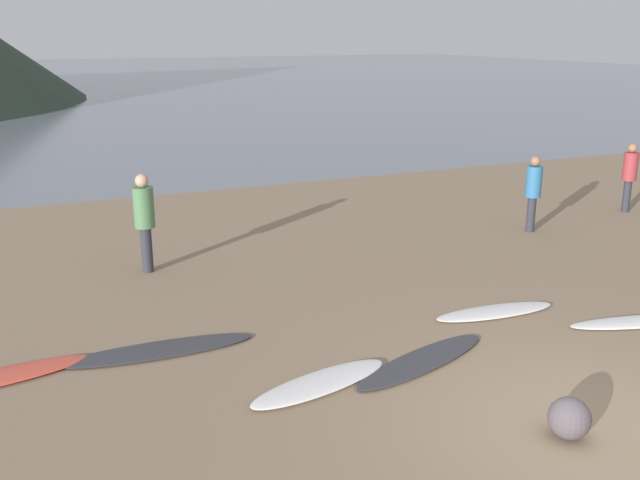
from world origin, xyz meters
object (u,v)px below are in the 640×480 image
object	(u,v)px
surfboard_1	(157,350)
surfboard_3	(422,361)
person_1	(533,187)
person_2	(144,215)
beach_rock_near	(569,418)
surfboard_2	(320,383)
surfboard_4	(495,312)
person_0	(630,172)

from	to	relation	value
surfboard_1	surfboard_3	world-z (taller)	surfboard_3
surfboard_3	person_1	world-z (taller)	person_1
surfboard_3	person_1	bearing A→B (deg)	20.90
surfboard_3	person_2	xyz separation A→B (m)	(-2.62, 5.23, 1.04)
person_1	beach_rock_near	xyz separation A→B (m)	(-5.10, -6.75, -0.75)
person_1	surfboard_1	bearing A→B (deg)	-9.41
surfboard_2	surfboard_4	bearing A→B (deg)	2.98
surfboard_3	person_1	distance (m)	7.28
beach_rock_near	surfboard_2	bearing A→B (deg)	133.06
person_2	surfboard_3	bearing A→B (deg)	11.90
surfboard_1	surfboard_4	bearing A→B (deg)	-6.08
surfboard_1	person_1	world-z (taller)	person_1
surfboard_1	beach_rock_near	size ratio (longest dim) A/B	5.75
person_2	beach_rock_near	size ratio (longest dim) A/B	3.91
surfboard_1	surfboard_4	xyz separation A→B (m)	(5.11, -0.75, 0.01)
surfboard_2	surfboard_4	distance (m)	3.61
surfboard_2	surfboard_4	world-z (taller)	surfboard_2
surfboard_4	person_2	bearing A→B (deg)	141.41
surfboard_4	person_2	distance (m)	6.32
surfboard_4	person_0	world-z (taller)	person_0
surfboard_4	surfboard_3	bearing A→B (deg)	-148.66
surfboard_1	person_1	size ratio (longest dim) A/B	1.60
surfboard_2	beach_rock_near	distance (m)	2.94
surfboard_2	surfboard_3	world-z (taller)	surfboard_2
person_1	surfboard_4	bearing A→B (deg)	17.15
surfboard_2	person_0	distance (m)	11.63
person_2	beach_rock_near	xyz separation A→B (m)	(3.12, -7.42, -0.84)
surfboard_3	surfboard_4	world-z (taller)	surfboard_4
surfboard_2	person_2	bearing A→B (deg)	88.16
person_1	surfboard_3	bearing A→B (deg)	11.99
surfboard_3	surfboard_2	bearing A→B (deg)	163.36
beach_rock_near	surfboard_1	bearing A→B (deg)	132.90
surfboard_3	person_2	distance (m)	5.95
person_1	person_0	bearing A→B (deg)	161.03
surfboard_3	person_2	bearing A→B (deg)	98.29
person_0	beach_rock_near	bearing A→B (deg)	26.61
surfboard_3	person_0	world-z (taller)	person_0
surfboard_4	person_1	world-z (taller)	person_1
surfboard_2	beach_rock_near	bearing A→B (deg)	-60.77
person_1	beach_rock_near	distance (m)	8.49
surfboard_3	person_0	size ratio (longest dim) A/B	1.45
beach_rock_near	person_2	bearing A→B (deg)	112.81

